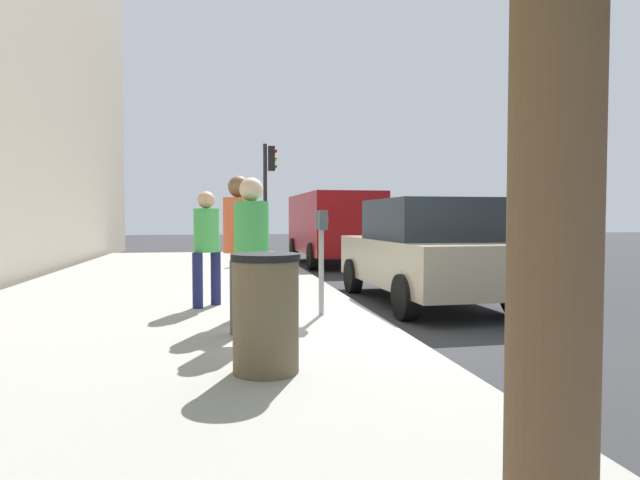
% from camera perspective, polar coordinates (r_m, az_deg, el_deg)
% --- Properties ---
extents(ground_plane, '(80.00, 80.00, 0.00)m').
position_cam_1_polar(ground_plane, '(7.44, 6.10, -8.99)').
color(ground_plane, '#2B2B2D').
rests_on(ground_plane, ground).
extents(sidewalk_slab, '(28.00, 6.00, 0.15)m').
position_cam_1_polar(sidewalk_slab, '(7.18, -17.81, -8.89)').
color(sidewalk_slab, gray).
rests_on(sidewalk_slab, ground_plane).
extents(parking_meter, '(0.36, 0.12, 1.41)m').
position_cam_1_polar(parking_meter, '(7.28, 0.14, 0.03)').
color(parking_meter, gray).
rests_on(parking_meter, sidewalk_slab).
extents(pedestrian_at_meter, '(0.55, 0.40, 1.84)m').
position_cam_1_polar(pedestrian_at_meter, '(6.89, -8.49, 0.53)').
color(pedestrian_at_meter, tan).
rests_on(pedestrian_at_meter, sidewalk_slab).
extents(pedestrian_bystander, '(0.38, 0.48, 1.75)m').
position_cam_1_polar(pedestrian_bystander, '(6.04, -7.20, -0.32)').
color(pedestrian_bystander, '#47474C').
rests_on(pedestrian_bystander, sidewalk_slab).
extents(parking_officer, '(0.42, 0.41, 1.70)m').
position_cam_1_polar(parking_officer, '(8.14, -11.84, 0.04)').
color(parking_officer, '#191E4C').
rests_on(parking_officer, sidewalk_slab).
extents(parked_sedan_near, '(4.44, 2.04, 1.77)m').
position_cam_1_polar(parked_sedan_near, '(9.39, 11.03, -1.13)').
color(parked_sedan_near, gray).
rests_on(parked_sedan_near, ground_plane).
extents(parked_van_far, '(5.23, 2.19, 2.18)m').
position_cam_1_polar(parked_van_far, '(16.85, 1.31, 1.68)').
color(parked_van_far, maroon).
rests_on(parked_van_far, ground_plane).
extents(traffic_signal, '(0.24, 0.44, 3.60)m').
position_cam_1_polar(traffic_signal, '(17.09, -5.44, 6.11)').
color(traffic_signal, black).
rests_on(traffic_signal, sidewalk_slab).
extents(trash_bin, '(0.59, 0.59, 1.01)m').
position_cam_1_polar(trash_bin, '(4.66, -5.71, -7.61)').
color(trash_bin, brown).
rests_on(trash_bin, sidewalk_slab).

